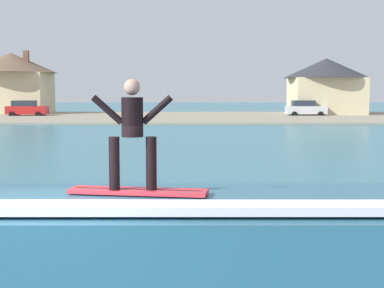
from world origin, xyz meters
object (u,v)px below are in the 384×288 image
object	(u,v)px
house_with_chimney	(13,79)
house_gabled_white	(328,83)
wave_crest	(191,240)
car_far_shore	(307,108)
surfboard	(140,191)
car_near_shore	(29,109)
surfer	(134,128)

from	to	relation	value
house_with_chimney	house_gabled_white	bearing A→B (deg)	-3.18
wave_crest	car_far_shore	distance (m)	56.53
surfboard	house_with_chimney	world-z (taller)	house_with_chimney
car_near_shore	house_gabled_white	bearing A→B (deg)	6.71
wave_crest	house_gabled_white	size ratio (longest dim) A/B	0.95
house_gabled_white	surfboard	bearing A→B (deg)	-105.85
surfboard	house_with_chimney	bearing A→B (deg)	109.27
surfer	car_near_shore	distance (m)	57.83
wave_crest	house_with_chimney	xyz separation A→B (m)	(-22.15, 60.93, 3.66)
car_near_shore	surfer	bearing A→B (deg)	-72.15
car_far_shore	house_with_chimney	bearing A→B (deg)	170.46
surfer	wave_crest	bearing A→B (deg)	18.99
wave_crest	car_near_shore	size ratio (longest dim) A/B	2.14
wave_crest	surfer	bearing A→B (deg)	-161.01
car_near_shore	house_gabled_white	distance (m)	34.91
surfer	car_near_shore	xyz separation A→B (m)	(-17.72, 55.03, -1.51)
car_far_shore	wave_crest	bearing A→B (deg)	-103.13
surfer	house_with_chimney	xyz separation A→B (m)	(-21.32, 61.22, 1.90)
surfer	house_with_chimney	size ratio (longest dim) A/B	0.15
car_near_shore	house_with_chimney	world-z (taller)	house_with_chimney
wave_crest	house_with_chimney	size ratio (longest dim) A/B	0.86
car_near_shore	wave_crest	bearing A→B (deg)	-71.28
car_near_shore	house_gabled_white	world-z (taller)	house_gabled_white
car_near_shore	car_far_shore	world-z (taller)	same
surfer	house_gabled_white	world-z (taller)	house_gabled_white
surfboard	house_gabled_white	size ratio (longest dim) A/B	0.21
car_near_shore	house_gabled_white	size ratio (longest dim) A/B	0.45
wave_crest	car_near_shore	xyz separation A→B (m)	(-18.55, 54.74, 0.25)
surfer	house_gabled_white	xyz separation A→B (m)	(16.84, 59.10, 1.33)
surfboard	surfer	distance (m)	0.95
house_gabled_white	surfer	bearing A→B (deg)	-105.90
car_far_shore	surfboard	bearing A→B (deg)	-103.82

